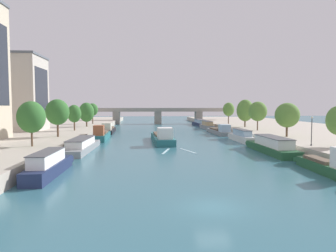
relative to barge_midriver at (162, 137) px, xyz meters
The scene contains 27 objects.
ground_plane 39.66m from the barge_midriver, 87.70° to the right, with size 400.00×400.00×0.00m, color #336675.
quay_left 36.78m from the barge_midriver, 155.27° to the left, with size 36.00×170.00×1.62m, color #B7AD9E.
quay_right 39.70m from the barge_midriver, 22.81° to the left, with size 36.00×170.00×1.62m, color #B7AD9E.
barge_midriver is the anchor object (origin of this frame).
wake_behind_barge 12.16m from the barge_midriver, 81.79° to the right, with size 5.59×6.01×0.03m.
moored_boat_left_near 31.42m from the barge_midriver, 115.62° to the right, with size 2.28×11.81×2.66m.
moored_boat_left_gap_after 17.53m from the barge_midriver, 141.71° to the right, with size 3.46×16.44×2.20m.
moored_boat_left_second 14.25m from the barge_midriver, 156.35° to the left, with size 3.03×13.77×3.42m.
moored_boat_left_lone 26.82m from the barge_midriver, 120.61° to the left, with size 3.39×15.13×2.95m.
moored_boat_right_second 33.77m from the barge_midriver, 61.32° to the right, with size 2.10×10.42×3.25m.
moored_boat_right_midway 22.17m from the barge_midriver, 42.05° to the right, with size 3.30×15.65×2.61m.
moored_boat_right_far 16.53m from the barge_midriver, ahead, with size 2.28×12.09×2.55m.
moored_boat_right_upstream 23.71m from the barge_midriver, 47.40° to the left, with size 3.62×16.32×2.76m.
moored_boat_right_lone 39.62m from the barge_midriver, 65.46° to the left, with size 2.64×13.14×2.53m.
moored_boat_right_end 54.03m from the barge_midriver, 71.86° to the left, with size 3.45×16.64×2.41m.
tree_left_distant 26.18m from the barge_midriver, 139.35° to the right, with size 3.89×3.89×6.44m.
tree_left_by_lamp 20.69m from the barge_midriver, behind, with size 4.31×4.31×7.02m.
tree_left_past_mid 23.52m from the barge_midriver, 150.52° to the left, with size 3.24×3.24×6.03m.
tree_left_end_of_row 32.48m from the barge_midriver, 128.30° to the left, with size 4.21×4.21×6.69m.
tree_left_nearest 44.14m from the barge_midriver, 117.99° to the left, with size 3.43×3.43×6.62m.
tree_right_end_of_row 24.32m from the barge_midriver, 14.78° to the right, with size 4.47×4.47×6.34m.
tree_right_second 25.13m from the barge_midriver, 20.77° to the left, with size 4.27×4.27×6.79m.
tree_right_by_lamp 32.00m from the barge_midriver, 40.74° to the left, with size 4.64×4.64×7.53m.
tree_right_distant 42.61m from the barge_midriver, 56.49° to the left, with size 3.66×3.66×6.87m.
lamppost_right_bank 28.17m from the barge_midriver, 42.60° to the right, with size 0.28×0.28×4.24m.
building_left_corner 38.51m from the barge_midriver, 160.80° to the left, with size 15.72×11.06×17.62m.
bridge_far 64.46m from the barge_midriver, 88.58° to the left, with size 58.00×4.40×6.56m.
Camera 1 is at (-4.85, -21.36, 7.37)m, focal length 32.39 mm.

